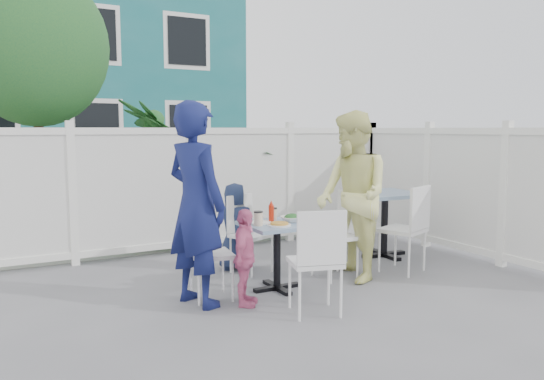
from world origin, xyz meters
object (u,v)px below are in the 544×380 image
chair_left (203,246)px  chair_back (246,227)px  woman (352,196)px  boy (235,226)px  main_table (277,238)px  man (196,204)px  toddler (245,258)px  spare_table (385,207)px  chair_near (318,254)px  chair_right (341,228)px

chair_left → chair_back: 1.05m
chair_left → woman: 1.66m
chair_back → boy: bearing=-82.5°
chair_back → woman: 1.23m
main_table → man: 0.94m
main_table → boy: (-0.05, 0.90, -0.02)m
woman → toddler: bearing=-70.6°
spare_table → boy: 1.92m
main_table → chair_near: size_ratio=0.72×
chair_left → woman: woman is taller
chair_right → chair_back: chair_right is taller
main_table → chair_near: bearing=-94.3°
man → woman: size_ratio=1.03×
chair_right → toddler: size_ratio=1.04×
spare_table → boy: size_ratio=0.83×
spare_table → man: man is taller
main_table → chair_back: size_ratio=0.78×
man → boy: man is taller
chair_right → chair_near: size_ratio=1.00×
main_table → chair_right: size_ratio=0.73×
spare_table → chair_right: size_ratio=0.89×
chair_right → chair_near: bearing=135.5°
spare_table → chair_left: (-2.59, -0.51, -0.12)m
spare_table → woman: woman is taller
main_table → boy: 0.90m
chair_back → chair_near: bearing=65.7°
main_table → chair_left: (-0.75, 0.06, -0.01)m
spare_table → main_table: bearing=-162.7°
chair_back → chair_right: bearing=118.3°
boy → chair_near: bearing=108.4°
chair_near → chair_right: bearing=61.8°
chair_near → woman: (0.93, 0.77, 0.35)m
main_table → toddler: toddler is taller
woman → spare_table: bearing=132.5°
main_table → woman: 0.94m
chair_right → toddler: bearing=105.4°
chair_left → spare_table: bearing=108.7°
spare_table → chair_back: size_ratio=0.95×
woman → boy: 1.38m
spare_table → man: size_ratio=0.44×
spare_table → chair_back: chair_back is taller
woman → boy: bearing=-126.5°
man → boy: 1.30m
chair_right → boy: bearing=46.7°
man → chair_near: bearing=-155.3°
spare_table → chair_right: 1.14m
chair_near → woman: size_ratio=0.52×
chair_left → chair_right: 1.57m
chair_back → man: 1.25m
chair_right → man: size_ratio=0.50×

